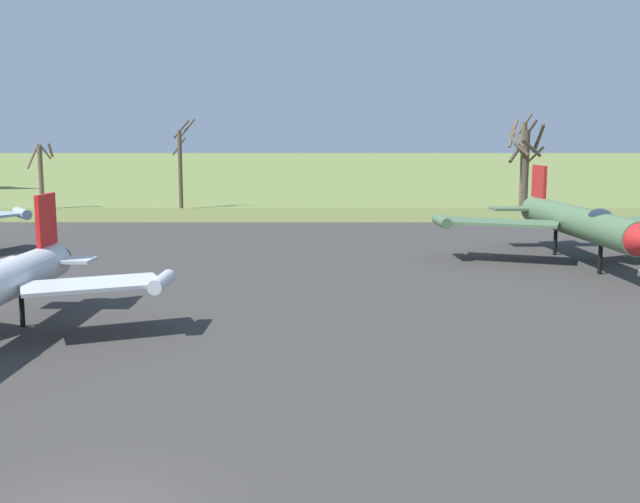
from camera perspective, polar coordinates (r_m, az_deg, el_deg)
name	(u,v)px	position (r m, az deg, el deg)	size (l,w,h in m)	color
asphalt_apron	(222,304)	(31.85, -7.42, -3.96)	(104.24, 59.87, 0.05)	#383533
grass_verge_strip	(276,215)	(67.22, -3.36, 2.77)	(164.24, 12.00, 0.06)	#616B35
jet_fighter_front_right	(583,222)	(43.15, 19.22, 2.13)	(14.85, 16.90, 5.17)	#4C6B47
bare_tree_far_left	(45,173)	(77.66, -20.02, 5.61)	(2.47, 2.26, 6.40)	brown
bare_tree_left_of_center	(184,163)	(74.29, -10.20, 6.56)	(2.40, 1.76, 8.64)	brown
bare_tree_center	(530,162)	(73.12, 15.56, 6.49)	(3.06, 2.97, 8.52)	#42382D
bare_tree_right_of_center	(526,159)	(74.29, 15.28, 6.74)	(3.41, 3.37, 9.10)	brown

